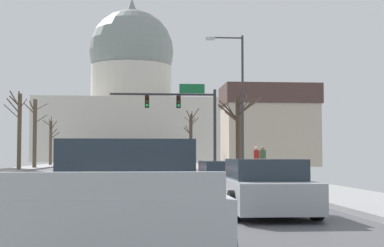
{
  "coord_description": "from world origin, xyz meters",
  "views": [
    {
      "loc": [
        2.22,
        -28.27,
        1.39
      ],
      "look_at": [
        6.73,
        23.69,
        4.2
      ],
      "focal_mm": 53.33,
      "sensor_mm": 36.0,
      "label": 1
    }
  ],
  "objects_px": {
    "pickup_truck_near_05": "(126,206)",
    "sedan_oncoming_00": "(98,164)",
    "sedan_near_04": "(263,188)",
    "pedestrian_00": "(263,160)",
    "sedan_near_03": "(225,179)",
    "pedestrian_01": "(257,160)",
    "sedan_near_02": "(131,172)",
    "sedan_near_00": "(136,166)",
    "signal_gantry": "(185,109)",
    "sedan_near_01": "(135,169)",
    "street_lamp_right": "(238,93)",
    "sedan_oncoming_01": "(75,161)"
  },
  "relations": [
    {
      "from": "pickup_truck_near_05",
      "to": "sedan_oncoming_00",
      "type": "distance_m",
      "value": 43.95
    },
    {
      "from": "sedan_near_04",
      "to": "pedestrian_00",
      "type": "xyz_separation_m",
      "value": [
        3.53,
        16.57,
        0.48
      ]
    },
    {
      "from": "sedan_near_03",
      "to": "pedestrian_01",
      "type": "xyz_separation_m",
      "value": [
        3.77,
        13.38,
        0.52
      ]
    },
    {
      "from": "sedan_near_02",
      "to": "pedestrian_01",
      "type": "xyz_separation_m",
      "value": [
        7.01,
        6.38,
        0.49
      ]
    },
    {
      "from": "pickup_truck_near_05",
      "to": "pedestrian_01",
      "type": "xyz_separation_m",
      "value": [
        6.72,
        24.77,
        0.35
      ]
    },
    {
      "from": "sedan_near_00",
      "to": "sedan_near_03",
      "type": "xyz_separation_m",
      "value": [
        3.19,
        -19.92,
        -0.02
      ]
    },
    {
      "from": "signal_gantry",
      "to": "sedan_near_04",
      "type": "xyz_separation_m",
      "value": [
        -0.32,
        -29.04,
        -4.15
      ]
    },
    {
      "from": "sedan_near_01",
      "to": "sedan_near_02",
      "type": "xyz_separation_m",
      "value": [
        -0.05,
        -6.62,
        0.01
      ]
    },
    {
      "from": "street_lamp_right",
      "to": "sedan_near_04",
      "type": "relative_size",
      "value": 1.86
    },
    {
      "from": "street_lamp_right",
      "to": "sedan_oncoming_00",
      "type": "distance_m",
      "value": 20.54
    },
    {
      "from": "signal_gantry",
      "to": "sedan_near_04",
      "type": "distance_m",
      "value": 29.34
    },
    {
      "from": "pickup_truck_near_05",
      "to": "pedestrian_00",
      "type": "xyz_separation_m",
      "value": [
        6.55,
        22.28,
        0.36
      ]
    },
    {
      "from": "sedan_near_02",
      "to": "sedan_oncoming_00",
      "type": "height_order",
      "value": "sedan_near_02"
    },
    {
      "from": "pickup_truck_near_05",
      "to": "street_lamp_right",
      "type": "bearing_deg",
      "value": 77.32
    },
    {
      "from": "pedestrian_00",
      "to": "pedestrian_01",
      "type": "height_order",
      "value": "same"
    },
    {
      "from": "street_lamp_right",
      "to": "sedan_near_00",
      "type": "height_order",
      "value": "street_lamp_right"
    },
    {
      "from": "street_lamp_right",
      "to": "sedan_near_01",
      "type": "bearing_deg",
      "value": -168.73
    },
    {
      "from": "sedan_near_00",
      "to": "pickup_truck_near_05",
      "type": "bearing_deg",
      "value": -89.56
    },
    {
      "from": "signal_gantry",
      "to": "sedan_oncoming_00",
      "type": "xyz_separation_m",
      "value": [
        -7.09,
        9.04,
        -4.2
      ]
    },
    {
      "from": "signal_gantry",
      "to": "sedan_near_00",
      "type": "bearing_deg",
      "value": -136.24
    },
    {
      "from": "street_lamp_right",
      "to": "sedan_near_04",
      "type": "xyz_separation_m",
      "value": [
        -2.89,
        -20.53,
        -4.49
      ]
    },
    {
      "from": "sedan_near_02",
      "to": "sedan_near_04",
      "type": "distance_m",
      "value": 13.11
    },
    {
      "from": "street_lamp_right",
      "to": "sedan_near_02",
      "type": "distance_m",
      "value": 10.96
    },
    {
      "from": "street_lamp_right",
      "to": "pickup_truck_near_05",
      "type": "xyz_separation_m",
      "value": [
        -5.9,
        -26.24,
        -4.36
      ]
    },
    {
      "from": "sedan_near_00",
      "to": "sedan_oncoming_01",
      "type": "distance_m",
      "value": 26.24
    },
    {
      "from": "sedan_near_02",
      "to": "sedan_near_03",
      "type": "bearing_deg",
      "value": -65.17
    },
    {
      "from": "sedan_near_03",
      "to": "pedestrian_00",
      "type": "relative_size",
      "value": 2.52
    },
    {
      "from": "pedestrian_01",
      "to": "sedan_oncoming_01",
      "type": "bearing_deg",
      "value": 113.67
    },
    {
      "from": "sedan_oncoming_00",
      "to": "sedan_oncoming_01",
      "type": "relative_size",
      "value": 0.93
    },
    {
      "from": "signal_gantry",
      "to": "pedestrian_00",
      "type": "height_order",
      "value": "signal_gantry"
    },
    {
      "from": "sedan_oncoming_01",
      "to": "pedestrian_00",
      "type": "xyz_separation_m",
      "value": [
        13.79,
        -34.33,
        0.5
      ]
    },
    {
      "from": "signal_gantry",
      "to": "pedestrian_00",
      "type": "relative_size",
      "value": 4.68
    },
    {
      "from": "sedan_near_04",
      "to": "sedan_oncoming_01",
      "type": "distance_m",
      "value": 51.93
    },
    {
      "from": "pickup_truck_near_05",
      "to": "sedan_oncoming_00",
      "type": "bearing_deg",
      "value": 94.89
    },
    {
      "from": "sedan_oncoming_01",
      "to": "sedan_near_02",
      "type": "bearing_deg",
      "value": -79.69
    },
    {
      "from": "sedan_oncoming_01",
      "to": "pickup_truck_near_05",
      "type": "bearing_deg",
      "value": -82.72
    },
    {
      "from": "street_lamp_right",
      "to": "sedan_near_02",
      "type": "height_order",
      "value": "street_lamp_right"
    },
    {
      "from": "sedan_oncoming_00",
      "to": "pedestrian_01",
      "type": "bearing_deg",
      "value": -61.17
    },
    {
      "from": "pickup_truck_near_05",
      "to": "sedan_oncoming_01",
      "type": "relative_size",
      "value": 1.25
    },
    {
      "from": "signal_gantry",
      "to": "pedestrian_00",
      "type": "xyz_separation_m",
      "value": [
        3.21,
        -12.47,
        -3.67
      ]
    },
    {
      "from": "sedan_near_00",
      "to": "sedan_near_02",
      "type": "distance_m",
      "value": 12.92
    },
    {
      "from": "sedan_near_00",
      "to": "sedan_near_02",
      "type": "bearing_deg",
      "value": -90.19
    },
    {
      "from": "pickup_truck_near_05",
      "to": "sedan_near_02",
      "type": "bearing_deg",
      "value": 90.88
    },
    {
      "from": "sedan_near_00",
      "to": "pedestrian_01",
      "type": "height_order",
      "value": "pedestrian_01"
    },
    {
      "from": "sedan_near_01",
      "to": "sedan_near_03",
      "type": "height_order",
      "value": "sedan_near_01"
    },
    {
      "from": "pickup_truck_near_05",
      "to": "pedestrian_01",
      "type": "bearing_deg",
      "value": 74.82
    },
    {
      "from": "sedan_near_01",
      "to": "sedan_near_02",
      "type": "distance_m",
      "value": 6.62
    },
    {
      "from": "sedan_near_00",
      "to": "sedan_near_04",
      "type": "bearing_deg",
      "value": -82.75
    },
    {
      "from": "pedestrian_01",
      "to": "street_lamp_right",
      "type": "bearing_deg",
      "value": 119.18
    },
    {
      "from": "pedestrian_00",
      "to": "pedestrian_01",
      "type": "bearing_deg",
      "value": 86.04
    }
  ]
}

